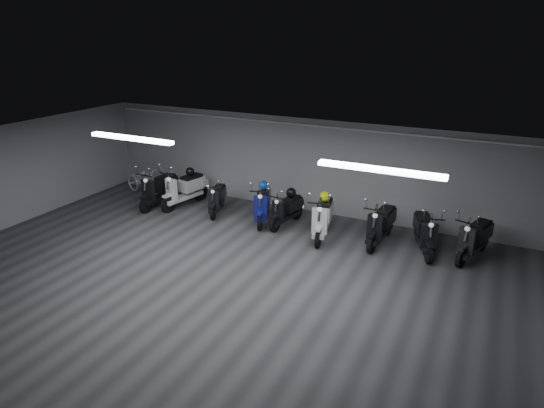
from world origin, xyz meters
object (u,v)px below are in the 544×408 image
at_px(scooter_9, 475,232).
at_px(helmet_3, 291,193).
at_px(scooter_2, 184,183).
at_px(scooter_5, 286,205).
at_px(scooter_4, 262,199).
at_px(scooter_7, 382,218).
at_px(helmet_0, 190,172).
at_px(scooter_3, 217,194).
at_px(helmet_2, 263,186).
at_px(scooter_8, 426,226).
at_px(scooter_0, 159,184).
at_px(bicycle, 142,179).
at_px(scooter_6, 323,211).
at_px(helmet_1, 325,197).

bearing_deg(scooter_9, helmet_3, -162.79).
bearing_deg(scooter_2, scooter_5, 11.58).
distance_m(scooter_4, helmet_3, 0.85).
distance_m(scooter_4, scooter_7, 3.39).
bearing_deg(helmet_0, helmet_3, -0.65).
bearing_deg(scooter_3, scooter_2, 159.26).
relative_size(scooter_5, helmet_2, 5.78).
distance_m(scooter_8, helmet_3, 3.70).
bearing_deg(scooter_0, helmet_2, 9.88).
relative_size(scooter_3, helmet_2, 5.66).
xyz_separation_m(bicycle, helmet_0, (1.94, 0.03, 0.49)).
bearing_deg(scooter_6, scooter_0, 169.24).
relative_size(scooter_2, helmet_1, 7.03).
height_order(scooter_0, bicycle, scooter_0).
distance_m(scooter_2, helmet_0, 0.42).
relative_size(scooter_9, helmet_2, 6.42).
relative_size(scooter_4, scooter_6, 0.94).
xyz_separation_m(scooter_8, bicycle, (-9.08, 0.23, -0.12)).
distance_m(scooter_5, helmet_1, 1.20).
height_order(scooter_0, scooter_5, scooter_0).
distance_m(scooter_0, scooter_3, 1.94).
height_order(scooter_0, scooter_8, scooter_0).
height_order(scooter_3, helmet_2, scooter_3).
distance_m(scooter_6, scooter_8, 2.57).
bearing_deg(bicycle, scooter_9, -73.77).
xyz_separation_m(scooter_6, helmet_0, (-4.58, 0.56, 0.33)).
height_order(scooter_5, helmet_2, scooter_5).
distance_m(helmet_0, helmet_1, 4.54).
height_order(scooter_6, helmet_3, scooter_6).
xyz_separation_m(helmet_1, helmet_2, (-1.95, 0.24, -0.05)).
relative_size(scooter_7, helmet_2, 6.56).
bearing_deg(helmet_1, helmet_3, 166.91).
relative_size(scooter_5, bicycle, 0.95).
distance_m(bicycle, helmet_1, 6.50).
height_order(scooter_4, helmet_1, scooter_4).
bearing_deg(helmet_1, scooter_7, 0.12).
xyz_separation_m(scooter_7, helmet_3, (-2.61, 0.25, 0.21)).
relative_size(helmet_1, helmet_2, 0.99).
height_order(scooter_2, scooter_6, scooter_2).
bearing_deg(scooter_9, scooter_2, -160.69).
height_order(scooter_6, scooter_7, scooter_6).
relative_size(scooter_3, scooter_8, 0.89).
distance_m(scooter_6, helmet_3, 1.27).
relative_size(bicycle, helmet_2, 6.05).
xyz_separation_m(scooter_5, helmet_0, (-3.41, 0.27, 0.44)).
bearing_deg(scooter_5, bicycle, -173.34).
bearing_deg(scooter_0, helmet_3, 8.05).
xyz_separation_m(scooter_0, scooter_5, (4.16, 0.34, -0.11)).
xyz_separation_m(scooter_3, scooter_8, (5.98, 0.05, 0.08)).
distance_m(scooter_2, scooter_6, 4.65).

